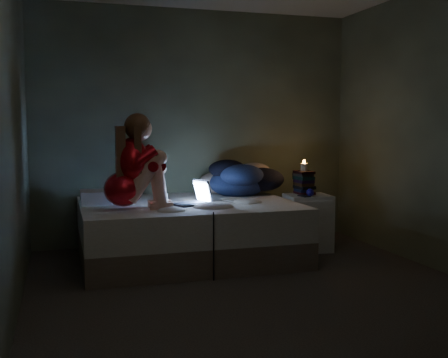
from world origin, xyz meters
name	(u,v)px	position (x,y,z in m)	size (l,w,h in m)	color
floor	(254,289)	(0.00, 0.00, -0.01)	(3.60, 3.80, 0.02)	black
wall_back	(196,127)	(0.00, 1.91, 1.30)	(3.60, 0.02, 2.60)	#343A2D
wall_front	(397,131)	(0.00, -1.91, 1.30)	(3.60, 0.02, 2.60)	#343A2D
wall_left	(11,129)	(-1.81, 0.00, 1.30)	(0.02, 3.80, 2.60)	#343A2D
wall_right	(446,128)	(1.81, 0.00, 1.30)	(0.02, 3.80, 2.60)	#343A2D
bed	(188,231)	(-0.29, 1.10, 0.28)	(2.07, 1.55, 0.57)	#B4B2AE
pillow	(104,197)	(-1.09, 1.28, 0.63)	(0.44, 0.32, 0.13)	silver
woman	(123,161)	(-0.95, 0.84, 1.00)	(0.54, 0.35, 0.87)	maroon
laptop	(190,192)	(-0.30, 0.93, 0.69)	(0.35, 0.24, 0.24)	black
clothes_pile	(238,177)	(0.36, 1.50, 0.77)	(0.67, 0.53, 0.40)	navy
nightstand	(308,223)	(1.01, 1.12, 0.30)	(0.44, 0.39, 0.59)	silver
book_stack	(304,183)	(1.00, 1.19, 0.71)	(0.19, 0.25, 0.24)	black
candle	(304,168)	(1.00, 1.19, 0.87)	(0.07, 0.07, 0.08)	beige
phone	(305,196)	(0.92, 1.00, 0.60)	(0.07, 0.14, 0.01)	black
blue_orb	(311,193)	(0.99, 1.00, 0.63)	(0.08, 0.08, 0.08)	#1A128A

